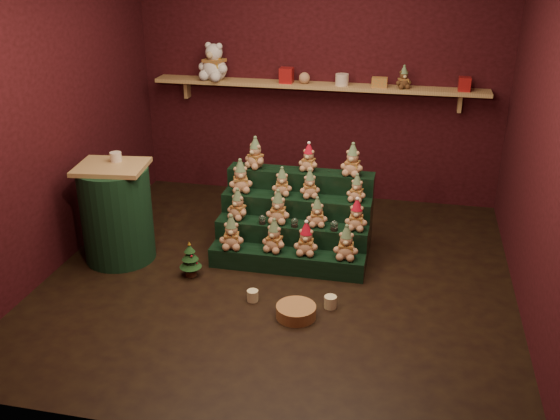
% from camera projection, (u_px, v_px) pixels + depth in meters
% --- Properties ---
extents(ground, '(4.00, 4.00, 0.00)m').
position_uv_depth(ground, '(280.00, 276.00, 5.52)').
color(ground, black).
rests_on(ground, ground).
extents(back_wall, '(4.00, 0.10, 2.80)m').
position_uv_depth(back_wall, '(320.00, 73.00, 6.80)').
color(back_wall, black).
rests_on(back_wall, ground).
extents(front_wall, '(4.00, 0.10, 2.80)m').
position_uv_depth(front_wall, '(193.00, 230.00, 3.12)').
color(front_wall, black).
rests_on(front_wall, ground).
extents(left_wall, '(0.10, 4.00, 2.80)m').
position_uv_depth(left_wall, '(47.00, 109.00, 5.36)').
color(left_wall, black).
rests_on(left_wall, ground).
extents(right_wall, '(0.10, 4.00, 2.80)m').
position_uv_depth(right_wall, '(553.00, 139.00, 4.56)').
color(right_wall, black).
rests_on(right_wall, ground).
extents(back_shelf, '(3.60, 0.26, 0.24)m').
position_uv_depth(back_shelf, '(317.00, 86.00, 6.68)').
color(back_shelf, tan).
rests_on(back_shelf, ground).
extents(riser_tier_front, '(1.40, 0.22, 0.18)m').
position_uv_depth(riser_tier_front, '(287.00, 261.00, 5.59)').
color(riser_tier_front, black).
rests_on(riser_tier_front, ground).
extents(riser_tier_midfront, '(1.40, 0.22, 0.36)m').
position_uv_depth(riser_tier_midfront, '(291.00, 241.00, 5.75)').
color(riser_tier_midfront, black).
rests_on(riser_tier_midfront, ground).
extents(riser_tier_midback, '(1.40, 0.22, 0.54)m').
position_uv_depth(riser_tier_midback, '(296.00, 223.00, 5.91)').
color(riser_tier_midback, black).
rests_on(riser_tier_midback, ground).
extents(riser_tier_back, '(1.40, 0.22, 0.72)m').
position_uv_depth(riser_tier_back, '(300.00, 205.00, 6.07)').
color(riser_tier_back, black).
rests_on(riser_tier_back, ground).
extents(teddy_0, '(0.25, 0.23, 0.31)m').
position_uv_depth(teddy_0, '(231.00, 232.00, 5.57)').
color(teddy_0, tan).
rests_on(teddy_0, riser_tier_front).
extents(teddy_1, '(0.25, 0.24, 0.30)m').
position_uv_depth(teddy_1, '(274.00, 235.00, 5.52)').
color(teddy_1, tan).
rests_on(teddy_1, riser_tier_front).
extents(teddy_2, '(0.22, 0.20, 0.30)m').
position_uv_depth(teddy_2, '(306.00, 239.00, 5.47)').
color(teddy_2, tan).
rests_on(teddy_2, riser_tier_front).
extents(teddy_3, '(0.22, 0.20, 0.31)m').
position_uv_depth(teddy_3, '(346.00, 242.00, 5.39)').
color(teddy_3, tan).
rests_on(teddy_3, riser_tier_front).
extents(teddy_4, '(0.25, 0.24, 0.28)m').
position_uv_depth(teddy_4, '(238.00, 204.00, 5.73)').
color(teddy_4, tan).
rests_on(teddy_4, riser_tier_midfront).
extents(teddy_5, '(0.22, 0.20, 0.31)m').
position_uv_depth(teddy_5, '(278.00, 207.00, 5.65)').
color(teddy_5, tan).
rests_on(teddy_5, riser_tier_midfront).
extents(teddy_6, '(0.21, 0.20, 0.27)m').
position_uv_depth(teddy_6, '(317.00, 212.00, 5.59)').
color(teddy_6, tan).
rests_on(teddy_6, riser_tier_midfront).
extents(teddy_7, '(0.20, 0.18, 0.28)m').
position_uv_depth(teddy_7, '(357.00, 215.00, 5.52)').
color(teddy_7, tan).
rests_on(teddy_7, riser_tier_midfront).
extents(teddy_8, '(0.28, 0.26, 0.31)m').
position_uv_depth(teddy_8, '(240.00, 176.00, 5.86)').
color(teddy_8, tan).
rests_on(teddy_8, riser_tier_midback).
extents(teddy_9, '(0.21, 0.20, 0.26)m').
position_uv_depth(teddy_9, '(282.00, 182.00, 5.79)').
color(teddy_9, tan).
rests_on(teddy_9, riser_tier_midback).
extents(teddy_10, '(0.23, 0.22, 0.26)m').
position_uv_depth(teddy_10, '(310.00, 184.00, 5.74)').
color(teddy_10, tan).
rests_on(teddy_10, riser_tier_midback).
extents(teddy_11, '(0.21, 0.19, 0.25)m').
position_uv_depth(teddy_11, '(357.00, 188.00, 5.66)').
color(teddy_11, tan).
rests_on(teddy_11, riser_tier_midback).
extents(teddy_12, '(0.28, 0.27, 0.30)m').
position_uv_depth(teddy_12, '(255.00, 153.00, 5.95)').
color(teddy_12, tan).
rests_on(teddy_12, riser_tier_back).
extents(teddy_13, '(0.22, 0.20, 0.26)m').
position_uv_depth(teddy_13, '(309.00, 157.00, 5.88)').
color(teddy_13, tan).
rests_on(teddy_13, riser_tier_back).
extents(teddy_14, '(0.24, 0.23, 0.30)m').
position_uv_depth(teddy_14, '(353.00, 160.00, 5.76)').
color(teddy_14, tan).
rests_on(teddy_14, riser_tier_back).
extents(snow_globe_a, '(0.06, 0.06, 0.09)m').
position_uv_depth(snow_globe_a, '(262.00, 219.00, 5.66)').
color(snow_globe_a, black).
rests_on(snow_globe_a, riser_tier_midfront).
extents(snow_globe_b, '(0.06, 0.06, 0.09)m').
position_uv_depth(snow_globe_b, '(295.00, 222.00, 5.60)').
color(snow_globe_b, black).
rests_on(snow_globe_b, riser_tier_midfront).
extents(snow_globe_c, '(0.07, 0.07, 0.09)m').
position_uv_depth(snow_globe_c, '(334.00, 226.00, 5.53)').
color(snow_globe_c, black).
rests_on(snow_globe_c, riser_tier_midfront).
extents(side_table, '(0.65, 0.64, 0.92)m').
position_uv_depth(side_table, '(117.00, 213.00, 5.67)').
color(side_table, tan).
rests_on(side_table, ground).
extents(table_ornament, '(0.10, 0.10, 0.08)m').
position_uv_depth(table_ornament, '(116.00, 157.00, 5.55)').
color(table_ornament, beige).
rests_on(table_ornament, side_table).
extents(mini_christmas_tree, '(0.20, 0.20, 0.33)m').
position_uv_depth(mini_christmas_tree, '(190.00, 259.00, 5.47)').
color(mini_christmas_tree, '#422717').
rests_on(mini_christmas_tree, ground).
extents(mug_left, '(0.09, 0.09, 0.09)m').
position_uv_depth(mug_left, '(253.00, 296.00, 5.13)').
color(mug_left, beige).
rests_on(mug_left, ground).
extents(mug_right, '(0.10, 0.10, 0.10)m').
position_uv_depth(mug_right, '(330.00, 302.00, 5.03)').
color(mug_right, beige).
rests_on(mug_right, ground).
extents(wicker_basket, '(0.40, 0.40, 0.10)m').
position_uv_depth(wicker_basket, '(296.00, 311.00, 4.91)').
color(wicker_basket, '#A16941').
rests_on(wicker_basket, ground).
extents(white_bear, '(0.43, 0.41, 0.50)m').
position_uv_depth(white_bear, '(214.00, 56.00, 6.76)').
color(white_bear, white).
rests_on(white_bear, back_shelf).
extents(brown_bear, '(0.21, 0.20, 0.23)m').
position_uv_depth(brown_bear, '(404.00, 77.00, 6.42)').
color(brown_bear, '#4E321A').
rests_on(brown_bear, back_shelf).
extents(gift_tin_red_a, '(0.14, 0.14, 0.16)m').
position_uv_depth(gift_tin_red_a, '(287.00, 75.00, 6.68)').
color(gift_tin_red_a, '#A31919').
rests_on(gift_tin_red_a, back_shelf).
extents(gift_tin_cream, '(0.14, 0.14, 0.12)m').
position_uv_depth(gift_tin_cream, '(342.00, 80.00, 6.57)').
color(gift_tin_cream, beige).
rests_on(gift_tin_cream, back_shelf).
extents(gift_tin_red_b, '(0.12, 0.12, 0.14)m').
position_uv_depth(gift_tin_red_b, '(464.00, 84.00, 6.33)').
color(gift_tin_red_b, '#A31919').
rests_on(gift_tin_red_b, back_shelf).
extents(shelf_plush_ball, '(0.12, 0.12, 0.12)m').
position_uv_depth(shelf_plush_ball, '(304.00, 78.00, 6.65)').
color(shelf_plush_ball, tan).
rests_on(shelf_plush_ball, back_shelf).
extents(scarf_gift_box, '(0.16, 0.10, 0.10)m').
position_uv_depth(scarf_gift_box, '(380.00, 82.00, 6.50)').
color(scarf_gift_box, '#CC551C').
rests_on(scarf_gift_box, back_shelf).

